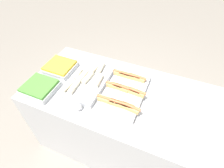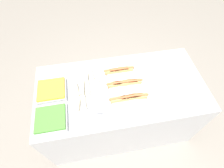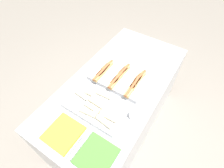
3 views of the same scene
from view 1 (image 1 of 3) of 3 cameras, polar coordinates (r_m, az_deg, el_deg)
ground_plane at (r=2.29m, az=2.26°, el=-17.95°), size 12.00×12.00×0.00m
counter at (r=1.91m, az=2.64°, el=-11.93°), size 1.73×0.85×0.89m
tray_hotdogs at (r=1.52m, az=4.38°, el=-2.41°), size 0.37×0.55×0.10m
tray_wraps at (r=1.63m, az=-7.95°, el=1.30°), size 0.33×0.53×0.10m
tray_side_front at (r=1.68m, az=-22.49°, el=-1.09°), size 0.28×0.26×0.07m
tray_side_back at (r=1.83m, az=-16.59°, el=5.29°), size 0.28×0.26×0.07m
serving_spoon_near at (r=1.45m, az=-11.20°, el=-7.43°), size 0.24×0.06×0.06m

